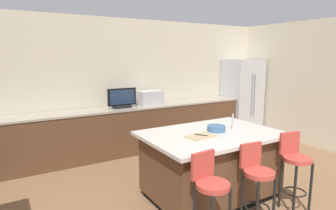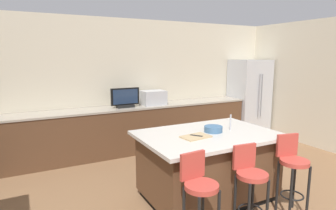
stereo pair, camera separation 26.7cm
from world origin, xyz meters
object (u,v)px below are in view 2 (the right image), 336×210
at_px(bar_stool_left, 199,193).
at_px(tv_remote, 196,136).
at_px(fruit_bowl, 213,129).
at_px(tv_monitor, 125,99).
at_px(bar_stool_center, 250,181).
at_px(refrigerator, 249,97).
at_px(kitchen_island, 207,165).
at_px(bar_stool_right, 292,168).
at_px(cutting_board, 196,137).
at_px(microwave, 153,98).

relative_size(bar_stool_left, tv_remote, 5.71).
bearing_deg(fruit_bowl, tv_monitor, 101.98).
xyz_separation_m(bar_stool_center, tv_remote, (-0.24, 0.72, 0.35)).
bearing_deg(bar_stool_center, refrigerator, 52.53).
distance_m(kitchen_island, bar_stool_left, 1.05).
bearing_deg(refrigerator, fruit_bowl, -140.78).
bearing_deg(kitchen_island, bar_stool_center, -89.77).
bearing_deg(bar_stool_right, fruit_bowl, 136.99).
distance_m(bar_stool_right, cutting_board, 1.22).
bearing_deg(bar_stool_left, cutting_board, 55.21).
bearing_deg(cutting_board, refrigerator, 37.21).
xyz_separation_m(kitchen_island, tv_monitor, (-0.37, 2.26, 0.64)).
bearing_deg(kitchen_island, bar_stool_right, -48.97).
height_order(kitchen_island, tv_remote, tv_remote).
bearing_deg(microwave, tv_monitor, -175.26).
relative_size(tv_monitor, fruit_bowl, 2.30).
distance_m(tv_monitor, tv_remote, 2.34).
bearing_deg(bar_stool_right, cutting_board, 154.61).
height_order(microwave, tv_monitor, tv_monitor).
height_order(refrigerator, cutting_board, refrigerator).
xyz_separation_m(bar_stool_left, bar_stool_right, (1.36, 0.01, 0.00)).
bearing_deg(refrigerator, cutting_board, -142.79).
distance_m(microwave, tv_remote, 2.43).
xyz_separation_m(kitchen_island, refrigerator, (2.84, 2.26, 0.45)).
relative_size(kitchen_island, refrigerator, 0.99).
distance_m(microwave, tv_monitor, 0.63).
height_order(refrigerator, tv_monitor, refrigerator).
relative_size(kitchen_island, microwave, 3.76).
height_order(bar_stool_left, fruit_bowl, fruit_bowl).
distance_m(bar_stool_right, tv_remote, 1.21).
distance_m(fruit_bowl, tv_remote, 0.36).
bearing_deg(microwave, refrigerator, -1.00).
xyz_separation_m(tv_monitor, bar_stool_left, (-0.30, -3.06, -0.52)).
relative_size(bar_stool_left, cutting_board, 2.69).
distance_m(refrigerator, microwave, 2.58).
distance_m(tv_monitor, cutting_board, 2.35).
height_order(microwave, cutting_board, microwave).
relative_size(tv_monitor, tv_remote, 3.33).
bearing_deg(bar_stool_center, bar_stool_right, 5.86).
bearing_deg(kitchen_island, refrigerator, 38.57).
bearing_deg(tv_monitor, bar_stool_center, -83.08).
relative_size(kitchen_island, fruit_bowl, 7.33).
bearing_deg(tv_remote, bar_stool_right, -73.01).
distance_m(tv_remote, cutting_board, 0.02).
height_order(refrigerator, bar_stool_left, refrigerator).
distance_m(refrigerator, fruit_bowl, 3.53).
bearing_deg(refrigerator, kitchen_island, -141.43).
bearing_deg(tv_remote, tv_monitor, 58.19).
relative_size(refrigerator, fruit_bowl, 7.44).
bearing_deg(bar_stool_right, refrigerator, 66.50).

